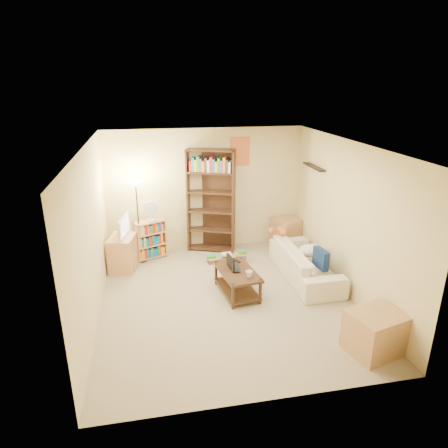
{
  "coord_description": "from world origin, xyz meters",
  "views": [
    {
      "loc": [
        -1.12,
        -5.62,
        3.38
      ],
      "look_at": [
        0.09,
        0.7,
        1.05
      ],
      "focal_mm": 32.0,
      "sensor_mm": 36.0,
      "label": 1
    }
  ],
  "objects_px": {
    "tabby_cat": "(280,231)",
    "tv_stand": "(123,253)",
    "laptop": "(238,268)",
    "floor_lamp": "(137,198)",
    "side_table": "(287,232)",
    "sofa": "(305,262)",
    "desk_fan": "(151,210)",
    "coffee_table": "(237,278)",
    "short_bookshelf": "(150,240)",
    "tall_bookshelf": "(211,199)",
    "television": "(120,227)",
    "end_cabinet": "(375,332)",
    "mug": "(249,274)"
  },
  "relations": [
    {
      "from": "side_table",
      "to": "mug",
      "type": "bearing_deg",
      "value": -123.31
    },
    {
      "from": "laptop",
      "to": "short_bookshelf",
      "type": "relative_size",
      "value": 0.47
    },
    {
      "from": "laptop",
      "to": "tall_bookshelf",
      "type": "height_order",
      "value": "tall_bookshelf"
    },
    {
      "from": "tv_stand",
      "to": "floor_lamp",
      "type": "bearing_deg",
      "value": 57.98
    },
    {
      "from": "tall_bookshelf",
      "to": "television",
      "type": "bearing_deg",
      "value": -140.73
    },
    {
      "from": "tv_stand",
      "to": "floor_lamp",
      "type": "relative_size",
      "value": 0.4
    },
    {
      "from": "floor_lamp",
      "to": "mug",
      "type": "bearing_deg",
      "value": -47.94
    },
    {
      "from": "short_bookshelf",
      "to": "end_cabinet",
      "type": "height_order",
      "value": "short_bookshelf"
    },
    {
      "from": "coffee_table",
      "to": "floor_lamp",
      "type": "distance_m",
      "value": 2.48
    },
    {
      "from": "mug",
      "to": "desk_fan",
      "type": "distance_m",
      "value": 2.5
    },
    {
      "from": "tall_bookshelf",
      "to": "side_table",
      "type": "bearing_deg",
      "value": 17.66
    },
    {
      "from": "mug",
      "to": "end_cabinet",
      "type": "distance_m",
      "value": 2.03
    },
    {
      "from": "laptop",
      "to": "television",
      "type": "xyz_separation_m",
      "value": [
        -1.93,
        1.24,
        0.4
      ]
    },
    {
      "from": "desk_fan",
      "to": "side_table",
      "type": "relative_size",
      "value": 0.69
    },
    {
      "from": "laptop",
      "to": "short_bookshelf",
      "type": "distance_m",
      "value": 2.19
    },
    {
      "from": "side_table",
      "to": "tabby_cat",
      "type": "bearing_deg",
      "value": -120.17
    },
    {
      "from": "side_table",
      "to": "tall_bookshelf",
      "type": "bearing_deg",
      "value": 177.2
    },
    {
      "from": "mug",
      "to": "floor_lamp",
      "type": "relative_size",
      "value": 0.1
    },
    {
      "from": "laptop",
      "to": "tall_bookshelf",
      "type": "distance_m",
      "value": 1.97
    },
    {
      "from": "tabby_cat",
      "to": "floor_lamp",
      "type": "height_order",
      "value": "floor_lamp"
    },
    {
      "from": "sofa",
      "to": "laptop",
      "type": "height_order",
      "value": "sofa"
    },
    {
      "from": "floor_lamp",
      "to": "laptop",
      "type": "bearing_deg",
      "value": -44.06
    },
    {
      "from": "sofa",
      "to": "mug",
      "type": "xyz_separation_m",
      "value": [
        -1.21,
        -0.64,
        0.2
      ]
    },
    {
      "from": "floor_lamp",
      "to": "side_table",
      "type": "distance_m",
      "value": 3.25
    },
    {
      "from": "mug",
      "to": "side_table",
      "type": "distance_m",
      "value": 2.52
    },
    {
      "from": "mug",
      "to": "television",
      "type": "xyz_separation_m",
      "value": [
        -2.03,
        1.58,
        0.36
      ]
    },
    {
      "from": "side_table",
      "to": "sofa",
      "type": "bearing_deg",
      "value": -96.63
    },
    {
      "from": "tv_stand",
      "to": "end_cabinet",
      "type": "relative_size",
      "value": 0.96
    },
    {
      "from": "short_bookshelf",
      "to": "side_table",
      "type": "relative_size",
      "value": 1.28
    },
    {
      "from": "tv_stand",
      "to": "side_table",
      "type": "relative_size",
      "value": 1.07
    },
    {
      "from": "tabby_cat",
      "to": "tv_stand",
      "type": "bearing_deg",
      "value": 176.19
    },
    {
      "from": "sofa",
      "to": "mug",
      "type": "height_order",
      "value": "sofa"
    },
    {
      "from": "desk_fan",
      "to": "coffee_table",
      "type": "bearing_deg",
      "value": -51.64
    },
    {
      "from": "laptop",
      "to": "television",
      "type": "distance_m",
      "value": 2.33
    },
    {
      "from": "coffee_table",
      "to": "laptop",
      "type": "distance_m",
      "value": 0.18
    },
    {
      "from": "television",
      "to": "side_table",
      "type": "relative_size",
      "value": 1.13
    },
    {
      "from": "side_table",
      "to": "end_cabinet",
      "type": "relative_size",
      "value": 0.9
    },
    {
      "from": "coffee_table",
      "to": "television",
      "type": "distance_m",
      "value": 2.37
    },
    {
      "from": "tabby_cat",
      "to": "desk_fan",
      "type": "relative_size",
      "value": 1.05
    },
    {
      "from": "tall_bookshelf",
      "to": "side_table",
      "type": "xyz_separation_m",
      "value": [
        1.63,
        -0.08,
        -0.81
      ]
    },
    {
      "from": "tabby_cat",
      "to": "tv_stand",
      "type": "distance_m",
      "value": 3.01
    },
    {
      "from": "side_table",
      "to": "television",
      "type": "bearing_deg",
      "value": -171.25
    },
    {
      "from": "tv_stand",
      "to": "coffee_table",
      "type": "bearing_deg",
      "value": -21.84
    },
    {
      "from": "laptop",
      "to": "mug",
      "type": "distance_m",
      "value": 0.35
    },
    {
      "from": "sofa",
      "to": "laptop",
      "type": "relative_size",
      "value": 5.26
    },
    {
      "from": "floor_lamp",
      "to": "tv_stand",
      "type": "bearing_deg",
      "value": -134.71
    },
    {
      "from": "sofa",
      "to": "short_bookshelf",
      "type": "xyz_separation_m",
      "value": [
        -2.72,
        1.36,
        0.11
      ]
    },
    {
      "from": "tabby_cat",
      "to": "laptop",
      "type": "bearing_deg",
      "value": -135.37
    },
    {
      "from": "laptop",
      "to": "floor_lamp",
      "type": "xyz_separation_m",
      "value": [
        -1.61,
        1.56,
        0.84
      ]
    },
    {
      "from": "coffee_table",
      "to": "mug",
      "type": "relative_size",
      "value": 6.73
    }
  ]
}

